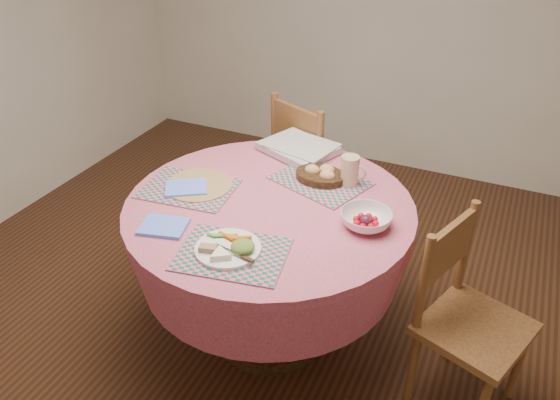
% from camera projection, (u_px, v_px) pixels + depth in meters
% --- Properties ---
extents(ground, '(4.00, 4.00, 0.00)m').
position_uv_depth(ground, '(271.00, 331.00, 2.72)').
color(ground, '#331C0F').
rests_on(ground, ground).
extents(dining_table, '(1.24, 1.24, 0.75)m').
position_uv_depth(dining_table, '(270.00, 240.00, 2.42)').
color(dining_table, '#CD5F71').
rests_on(dining_table, ground).
extents(chair_right, '(0.49, 0.50, 0.86)m').
position_uv_depth(chair_right, '(465.00, 315.00, 2.18)').
color(chair_right, brown).
rests_on(chair_right, ground).
extents(chair_back, '(0.56, 0.55, 0.93)m').
position_uv_depth(chair_back, '(312.00, 169.00, 3.14)').
color(chair_back, brown).
rests_on(chair_back, ground).
extents(placemat_front, '(0.45, 0.37, 0.01)m').
position_uv_depth(placemat_front, '(232.00, 254.00, 2.02)').
color(placemat_front, '#11634F').
rests_on(placemat_front, dining_table).
extents(placemat_left, '(0.43, 0.34, 0.01)m').
position_uv_depth(placemat_left, '(189.00, 189.00, 2.42)').
color(placemat_left, '#11634F').
rests_on(placemat_left, dining_table).
extents(placemat_back, '(0.48, 0.41, 0.01)m').
position_uv_depth(placemat_back, '(320.00, 181.00, 2.48)').
color(placemat_back, '#11634F').
rests_on(placemat_back, dining_table).
extents(wicker_trivet, '(0.30, 0.30, 0.01)m').
position_uv_depth(wicker_trivet, '(199.00, 185.00, 2.44)').
color(wicker_trivet, '#AC764A').
rests_on(wicker_trivet, dining_table).
extents(napkin_near, '(0.21, 0.18, 0.01)m').
position_uv_depth(napkin_near, '(164.00, 227.00, 2.16)').
color(napkin_near, '#6289FC').
rests_on(napkin_near, dining_table).
extents(napkin_far, '(0.23, 0.21, 0.01)m').
position_uv_depth(napkin_far, '(186.00, 188.00, 2.40)').
color(napkin_far, '#6289FC').
rests_on(napkin_far, placemat_left).
extents(dinner_plate, '(0.25, 0.25, 0.05)m').
position_uv_depth(dinner_plate, '(229.00, 248.00, 2.01)').
color(dinner_plate, white).
rests_on(dinner_plate, placemat_front).
extents(bread_bowl, '(0.23, 0.23, 0.08)m').
position_uv_depth(bread_bowl, '(321.00, 174.00, 2.47)').
color(bread_bowl, black).
rests_on(bread_bowl, placemat_back).
extents(latte_mug, '(0.12, 0.08, 0.14)m').
position_uv_depth(latte_mug, '(350.00, 171.00, 2.41)').
color(latte_mug, tan).
rests_on(latte_mug, placemat_back).
extents(fruit_bowl, '(0.22, 0.22, 0.06)m').
position_uv_depth(fruit_bowl, '(366.00, 220.00, 2.16)').
color(fruit_bowl, white).
rests_on(fruit_bowl, dining_table).
extents(newspaper_stack, '(0.42, 0.38, 0.04)m').
position_uv_depth(newspaper_stack, '(298.00, 148.00, 2.71)').
color(newspaper_stack, silver).
rests_on(newspaper_stack, dining_table).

